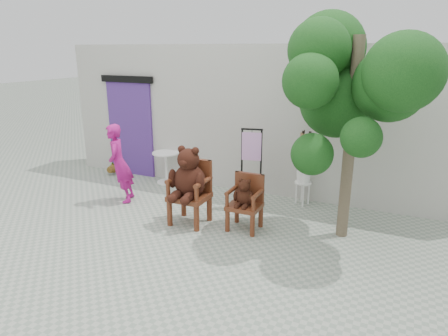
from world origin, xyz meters
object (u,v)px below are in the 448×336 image
chair_small (245,198)px  tree (349,81)px  person (120,164)px  chair_big (189,181)px  stool_bucket (304,173)px  cafe_table (166,164)px  display_stand (251,177)px

chair_small → tree: bearing=17.5°
person → tree: tree is taller
chair_big → tree: (2.37, 0.64, 1.68)m
chair_big → person: 1.77m
chair_small → stool_bucket: size_ratio=0.64×
stool_bucket → person: bearing=-157.7°
chair_small → person: person is taller
chair_big → cafe_table: 2.31m
chair_small → cafe_table: chair_small is taller
display_stand → person: bearing=-173.2°
chair_big → display_stand: (0.68, 1.15, -0.19)m
display_stand → stool_bucket: (0.87, 0.52, 0.06)m
cafe_table → stool_bucket: 3.11m
cafe_table → tree: 4.53m
person → tree: size_ratio=0.44×
display_stand → chair_big: bearing=-132.6°
display_stand → stool_bucket: 1.02m
chair_big → chair_small: bearing=11.5°
cafe_table → tree: (3.93, -1.03, 2.01)m
chair_small → display_stand: bearing=106.0°
chair_big → person: person is taller
chair_big → chair_small: (0.95, 0.19, -0.23)m
tree → chair_big: bearing=-164.8°
display_stand → stool_bucket: size_ratio=1.04×
chair_big → stool_bucket: size_ratio=0.94×
chair_small → stool_bucket: bearing=68.0°
person → display_stand: 2.56m
person → display_stand: (2.41, 0.82, -0.18)m
display_stand → tree: (1.69, -0.51, 1.87)m
chair_big → display_stand: display_stand is taller
chair_big → cafe_table: (-1.56, 1.67, -0.33)m
chair_small → tree: 2.42m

